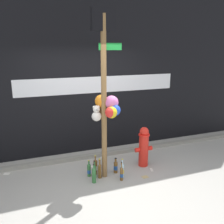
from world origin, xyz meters
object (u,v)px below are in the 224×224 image
(memorial_post, at_px, (106,97))
(bottle_5, at_px, (89,170))
(bottle_2, at_px, (95,167))
(bottle_4, at_px, (116,167))
(bottle_3, at_px, (122,170))
(fire_hydrant, at_px, (144,146))
(bottle_6, at_px, (94,175))
(bottle_0, at_px, (122,174))
(bottle_7, at_px, (95,171))
(bottle_1, at_px, (100,170))

(memorial_post, relative_size, bottle_5, 9.06)
(bottle_2, distance_m, bottle_4, 0.41)
(bottle_3, bearing_deg, bottle_5, 155.34)
(memorial_post, xyz_separation_m, bottle_5, (-0.32, 0.12, -1.46))
(fire_hydrant, xyz_separation_m, bottle_6, (-1.18, -0.30, -0.28))
(bottle_0, distance_m, bottle_4, 0.30)
(bottle_2, height_order, bottle_7, bottle_2)
(bottle_0, relative_size, bottle_5, 1.11)
(bottle_1, distance_m, bottle_7, 0.10)
(bottle_4, bearing_deg, bottle_7, -172.85)
(bottle_1, bearing_deg, bottle_6, -140.87)
(bottle_4, height_order, bottle_7, bottle_7)
(memorial_post, bearing_deg, bottle_0, -46.75)
(fire_hydrant, height_order, bottle_0, fire_hydrant)
(bottle_1, bearing_deg, memorial_post, 5.63)
(bottle_0, height_order, bottle_4, bottle_0)
(bottle_1, distance_m, bottle_6, 0.19)
(memorial_post, distance_m, bottle_1, 1.44)
(memorial_post, bearing_deg, bottle_5, 159.98)
(memorial_post, xyz_separation_m, bottle_1, (-0.14, -0.01, -1.43))
(memorial_post, bearing_deg, bottle_6, -154.90)
(bottle_0, bearing_deg, bottle_4, 90.78)
(bottle_0, bearing_deg, memorial_post, 133.25)
(fire_hydrant, height_order, bottle_3, fire_hydrant)
(bottle_0, bearing_deg, fire_hydrant, 31.21)
(bottle_3, distance_m, bottle_5, 0.65)
(bottle_3, bearing_deg, bottle_2, 144.99)
(bottle_6, bearing_deg, bottle_4, 21.69)
(memorial_post, distance_m, bottle_6, 1.47)
(fire_hydrant, relative_size, bottle_6, 2.29)
(bottle_3, xyz_separation_m, bottle_7, (-0.50, 0.16, -0.01))
(bottle_1, bearing_deg, bottle_3, -18.92)
(bottle_4, bearing_deg, memorial_post, -163.06)
(bottle_3, xyz_separation_m, bottle_5, (-0.59, 0.27, -0.02))
(bottle_0, xyz_separation_m, bottle_2, (-0.40, 0.40, 0.02))
(fire_hydrant, xyz_separation_m, bottle_4, (-0.67, -0.10, -0.31))
(bottle_6, distance_m, bottle_7, 0.16)
(bottle_2, distance_m, bottle_6, 0.31)
(fire_hydrant, height_order, bottle_6, fire_hydrant)
(bottle_5, distance_m, bottle_6, 0.25)
(bottle_1, bearing_deg, bottle_7, 165.56)
(bottle_1, relative_size, bottle_6, 1.08)
(fire_hydrant, distance_m, bottle_4, 0.74)
(memorial_post, bearing_deg, bottle_7, 177.50)
(bottle_3, bearing_deg, fire_hydrant, 27.34)
(bottle_4, distance_m, bottle_5, 0.54)
(bottle_5, relative_size, bottle_7, 0.94)
(bottle_2, bearing_deg, bottle_7, -111.22)
(bottle_5, height_order, bottle_7, bottle_7)
(bottle_0, height_order, bottle_1, bottle_1)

